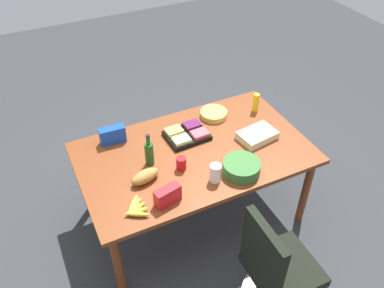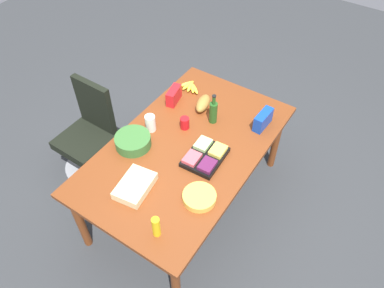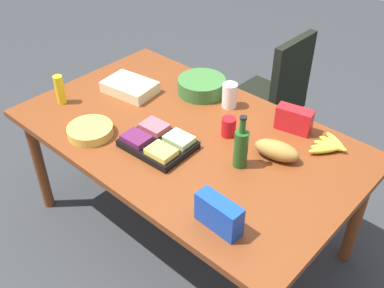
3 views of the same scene
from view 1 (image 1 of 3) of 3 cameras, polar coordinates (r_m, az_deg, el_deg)
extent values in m
plane|color=#323537|center=(3.95, 0.26, -9.73)|extent=(10.00, 10.00, 0.00)
cube|color=brown|center=(3.39, 0.30, -1.34)|extent=(1.94, 1.16, 0.04)
cylinder|color=brown|center=(3.20, -10.52, -16.55)|extent=(0.07, 0.07, 0.75)
cylinder|color=brown|center=(3.77, 15.86, -6.42)|extent=(0.07, 0.07, 0.75)
cylinder|color=brown|center=(3.84, -14.95, -5.09)|extent=(0.07, 0.07, 0.75)
cylinder|color=brown|center=(4.32, 7.94, 2.00)|extent=(0.07, 0.07, 0.75)
cylinder|color=gray|center=(3.31, 12.38, -18.65)|extent=(0.06, 0.06, 0.36)
cube|color=black|center=(3.16, 12.85, -16.94)|extent=(0.49, 0.49, 0.09)
cube|color=black|center=(2.82, 10.03, -15.24)|extent=(0.07, 0.43, 0.54)
cube|color=beige|center=(3.54, 9.27, 1.22)|extent=(0.35, 0.26, 0.07)
cube|color=black|center=(3.52, -0.73, 1.24)|extent=(0.37, 0.30, 0.04)
cube|color=#ADD986|center=(3.41, -1.52, 0.60)|extent=(0.15, 0.12, 0.03)
cube|color=#D7535D|center=(3.48, 1.11, 1.50)|extent=(0.15, 0.12, 0.03)
cube|color=#ECD14F|center=(3.51, -2.57, 1.88)|extent=(0.15, 0.12, 0.03)
cube|color=#571C45|center=(3.58, 0.01, 2.74)|extent=(0.15, 0.12, 0.03)
cylinder|color=white|center=(3.09, 3.29, -4.16)|extent=(0.11, 0.11, 0.15)
cylinder|color=#22511C|center=(3.22, -6.09, -1.43)|extent=(0.09, 0.09, 0.20)
cylinder|color=#22511C|center=(3.13, -6.27, 0.52)|extent=(0.04, 0.04, 0.08)
cylinder|color=black|center=(3.10, -6.33, 1.17)|extent=(0.04, 0.04, 0.01)
cylinder|color=red|center=(3.19, -1.54, -2.76)|extent=(0.09, 0.09, 0.11)
cylinder|color=yellow|center=(3.85, 9.08, 5.85)|extent=(0.06, 0.06, 0.18)
ellipsoid|color=olive|center=(3.11, -6.70, -4.60)|extent=(0.26, 0.16, 0.10)
cube|color=#1340AD|center=(3.50, -11.24, 1.25)|extent=(0.22, 0.09, 0.15)
cylinder|color=#376B30|center=(3.19, 7.05, -3.32)|extent=(0.35, 0.35, 0.10)
cylinder|color=gold|center=(3.77, 3.09, 4.31)|extent=(0.29, 0.29, 0.05)
cube|color=red|center=(2.93, -3.49, -7.32)|extent=(0.21, 0.12, 0.14)
ellipsoid|color=gold|center=(2.90, -7.78, -9.85)|extent=(0.17, 0.11, 0.04)
ellipsoid|color=yellow|center=(2.92, -7.92, -9.47)|extent=(0.17, 0.05, 0.04)
ellipsoid|color=yellow|center=(2.93, -8.05, -9.09)|extent=(0.17, 0.08, 0.04)
ellipsoid|color=yellow|center=(2.95, -8.17, -8.71)|extent=(0.16, 0.13, 0.04)
ellipsoid|color=yellow|center=(2.97, -8.31, -8.35)|extent=(0.13, 0.16, 0.04)
camera|label=2|loc=(4.50, 17.92, 39.94)|focal=34.94mm
camera|label=3|loc=(3.86, -32.43, 23.70)|focal=42.30mm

